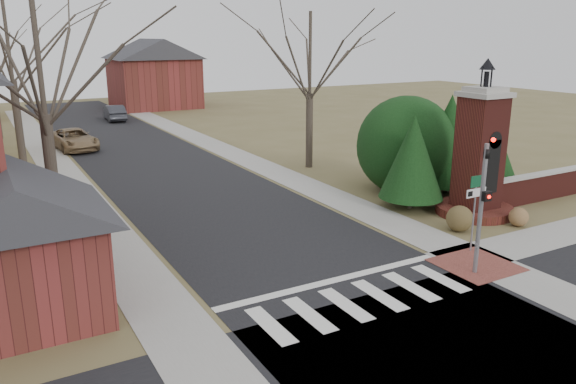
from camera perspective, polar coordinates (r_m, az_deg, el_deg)
ground at (r=16.00m, az=9.34°, el=-11.90°), size 120.00×120.00×0.00m
main_street at (r=34.94m, az=-13.71°, el=3.07°), size 8.00×70.00×0.01m
cross_street at (r=14.12m, az=17.25°, el=-16.46°), size 120.00×8.00×0.01m
crosswalk_zone at (r=16.55m, az=7.59°, el=-10.80°), size 8.00×2.20×0.02m
stop_bar at (r=17.65m, az=4.64°, el=-8.97°), size 8.00×0.35×0.02m
sidewalk_right_main at (r=36.64m, az=-5.87°, el=4.02°), size 2.00×60.00×0.02m
sidewalk_left at (r=33.96m, az=-22.15°, el=2.01°), size 2.00×60.00×0.02m
curb_apron at (r=19.72m, az=18.56°, el=-7.04°), size 2.40×2.40×0.02m
traffic_signal_pole at (r=18.28m, az=19.18°, el=-0.33°), size 0.28×0.41×4.50m
sign_post at (r=20.28m, az=18.50°, el=-0.61°), size 0.90×0.07×2.75m
brick_gate_monument at (r=24.65m, az=18.78°, el=2.68°), size 3.20×3.20×6.47m
brick_garden_wall at (r=28.43m, az=24.62°, el=0.61°), size 7.50×0.50×1.30m
garage_left at (r=16.26m, az=-25.91°, el=-4.30°), size 4.80×4.80×4.29m
house_distant_right at (r=61.46m, az=-13.53°, el=11.78°), size 8.80×8.80×7.30m
evergreen_near at (r=24.74m, az=12.57°, el=3.51°), size 2.80×2.80×4.10m
evergreen_mid at (r=27.79m, az=16.07°, el=5.21°), size 3.40×3.40×4.70m
evergreen_far at (r=28.71m, az=20.20°, el=3.75°), size 2.40×2.40×3.30m
evergreen_mass at (r=27.73m, az=11.93°, el=5.04°), size 4.80×4.80×4.80m
bare_tree_0 at (r=20.04m, az=-24.38°, el=15.33°), size 8.05×8.05×11.15m
bare_tree_1 at (r=33.01m, az=-26.81°, el=15.24°), size 8.40×8.40×11.64m
bare_tree_3 at (r=31.64m, az=2.27°, el=14.45°), size 7.00×7.00×9.70m
pickup_truck at (r=39.95m, az=-20.90°, el=5.02°), size 2.79×5.14×1.37m
distant_car at (r=52.62m, az=-17.20°, el=7.70°), size 1.75×4.31×1.39m
dry_shrub_left at (r=22.67m, az=17.03°, el=-2.60°), size 1.02×1.02×1.02m
dry_shrub_right at (r=24.09m, az=22.38°, el=-2.36°), size 0.76×0.76×0.76m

